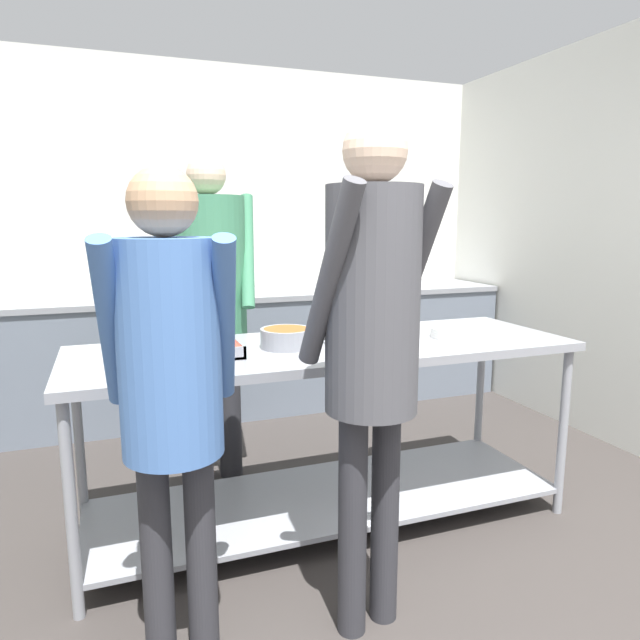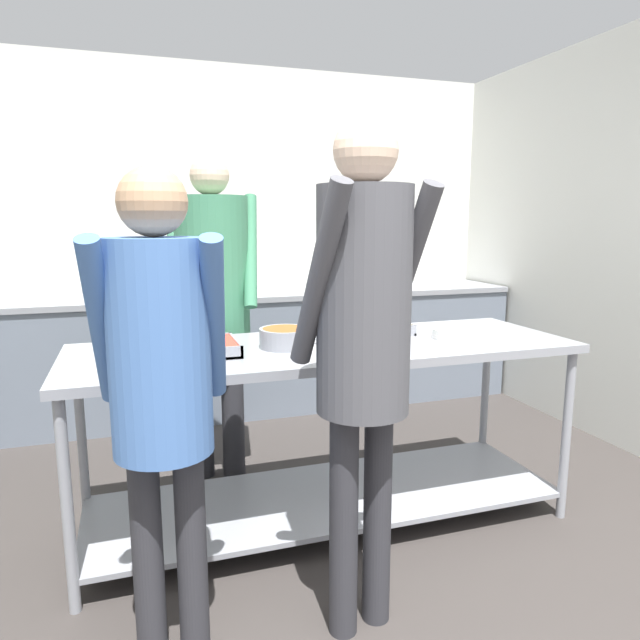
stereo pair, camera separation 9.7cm
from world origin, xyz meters
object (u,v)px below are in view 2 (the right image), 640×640
(sauce_pan, at_px, (286,337))
(plate_stack, at_px, (460,334))
(guest_serving_right, at_px, (161,367))
(serving_tray_roast, at_px, (193,348))
(water_bottle, at_px, (386,273))
(guest_serving_left, at_px, (363,324))
(serving_tray_vegetables, at_px, (363,329))
(cook_behind_counter, at_px, (213,285))

(sauce_pan, height_order, plate_stack, sauce_pan)
(plate_stack, height_order, guest_serving_right, guest_serving_right)
(serving_tray_roast, distance_m, water_bottle, 2.51)
(guest_serving_left, xyz_separation_m, water_bottle, (1.26, 2.54, -0.09))
(serving_tray_vegetables, height_order, plate_stack, serving_tray_vegetables)
(sauce_pan, xyz_separation_m, cook_behind_counter, (-0.23, 0.67, 0.17))
(serving_tray_roast, relative_size, guest_serving_left, 0.22)
(serving_tray_roast, height_order, plate_stack, serving_tray_roast)
(serving_tray_vegetables, xyz_separation_m, guest_serving_left, (-0.38, -0.92, 0.21))
(guest_serving_right, distance_m, cook_behind_counter, 1.40)
(serving_tray_vegetables, bearing_deg, guest_serving_left, -112.65)
(serving_tray_vegetables, xyz_separation_m, water_bottle, (0.87, 1.62, 0.12))
(serving_tray_roast, height_order, guest_serving_right, guest_serving_right)
(serving_tray_vegetables, distance_m, guest_serving_left, 1.02)
(serving_tray_roast, xyz_separation_m, guest_serving_left, (0.49, -0.74, 0.21))
(sauce_pan, relative_size, serving_tray_vegetables, 0.79)
(serving_tray_roast, bearing_deg, guest_serving_right, -103.69)
(serving_tray_vegetables, bearing_deg, sauce_pan, -158.99)
(sauce_pan, height_order, serving_tray_vegetables, sauce_pan)
(guest_serving_left, bearing_deg, serving_tray_vegetables, 67.35)
(water_bottle, bearing_deg, guest_serving_left, -116.33)
(serving_tray_vegetables, distance_m, plate_stack, 0.48)
(serving_tray_roast, xyz_separation_m, guest_serving_right, (-0.17, -0.68, 0.10))
(cook_behind_counter, bearing_deg, guest_serving_right, -104.51)
(plate_stack, bearing_deg, guest_serving_left, -140.01)
(plate_stack, distance_m, water_bottle, 1.93)
(serving_tray_vegetables, relative_size, cook_behind_counter, 0.26)
(serving_tray_roast, bearing_deg, cook_behind_counter, 74.68)
(serving_tray_roast, distance_m, guest_serving_right, 0.70)
(guest_serving_left, distance_m, guest_serving_right, 0.67)
(sauce_pan, distance_m, guest_serving_right, 0.90)
(serving_tray_roast, xyz_separation_m, sauce_pan, (0.42, 0.00, 0.02))
(serving_tray_roast, xyz_separation_m, water_bottle, (1.75, 1.80, 0.12))
(serving_tray_vegetables, distance_m, cook_behind_counter, 0.87)
(serving_tray_vegetables, relative_size, guest_serving_right, 0.29)
(guest_serving_right, bearing_deg, serving_tray_roast, 76.31)
(sauce_pan, height_order, guest_serving_left, guest_serving_left)
(sauce_pan, height_order, water_bottle, water_bottle)
(plate_stack, bearing_deg, serving_tray_roast, 176.67)
(serving_tray_vegetables, relative_size, plate_stack, 1.71)
(sauce_pan, distance_m, plate_stack, 0.87)
(serving_tray_roast, bearing_deg, plate_stack, -3.33)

